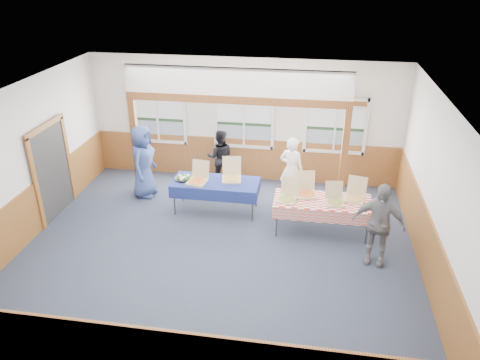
{
  "coord_description": "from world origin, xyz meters",
  "views": [
    {
      "loc": [
        1.72,
        -7.81,
        5.44
      ],
      "look_at": [
        0.29,
        1.0,
        1.12
      ],
      "focal_mm": 35.0,
      "sensor_mm": 36.0,
      "label": 1
    }
  ],
  "objects_px": {
    "table_right": "(323,202)",
    "man_blue": "(143,161)",
    "woman_white": "(291,170)",
    "woman_black": "(220,157)",
    "person_grey": "(378,224)",
    "table_left": "(216,184)"
  },
  "relations": [
    {
      "from": "woman_black",
      "to": "man_blue",
      "type": "distance_m",
      "value": 1.98
    },
    {
      "from": "woman_white",
      "to": "woman_black",
      "type": "distance_m",
      "value": 2.02
    },
    {
      "from": "woman_white",
      "to": "man_blue",
      "type": "bearing_deg",
      "value": 25.26
    },
    {
      "from": "table_left",
      "to": "table_right",
      "type": "xyz_separation_m",
      "value": [
        2.42,
        -0.53,
        0.0
      ]
    },
    {
      "from": "woman_white",
      "to": "woman_black",
      "type": "xyz_separation_m",
      "value": [
        -1.88,
        0.75,
        -0.1
      ]
    },
    {
      "from": "table_left",
      "to": "woman_white",
      "type": "xyz_separation_m",
      "value": [
        1.68,
        0.75,
        0.12
      ]
    },
    {
      "from": "woman_white",
      "to": "man_blue",
      "type": "xyz_separation_m",
      "value": [
        -3.58,
        -0.24,
        0.08
      ]
    },
    {
      "from": "table_right",
      "to": "woman_white",
      "type": "bearing_deg",
      "value": 115.52
    },
    {
      "from": "woman_white",
      "to": "woman_black",
      "type": "bearing_deg",
      "value": -0.34
    },
    {
      "from": "table_right",
      "to": "person_grey",
      "type": "height_order",
      "value": "person_grey"
    },
    {
      "from": "table_right",
      "to": "man_blue",
      "type": "xyz_separation_m",
      "value": [
        -4.32,
        1.04,
        0.2
      ]
    },
    {
      "from": "woman_black",
      "to": "person_grey",
      "type": "height_order",
      "value": "person_grey"
    },
    {
      "from": "person_grey",
      "to": "woman_white",
      "type": "bearing_deg",
      "value": 141.59
    },
    {
      "from": "woman_black",
      "to": "person_grey",
      "type": "distance_m",
      "value": 4.72
    },
    {
      "from": "table_left",
      "to": "woman_black",
      "type": "xyz_separation_m",
      "value": [
        -0.2,
        1.5,
        0.02
      ]
    },
    {
      "from": "woman_white",
      "to": "woman_black",
      "type": "height_order",
      "value": "woman_white"
    },
    {
      "from": "man_blue",
      "to": "person_grey",
      "type": "bearing_deg",
      "value": -107.56
    },
    {
      "from": "table_left",
      "to": "table_right",
      "type": "height_order",
      "value": "same"
    },
    {
      "from": "table_left",
      "to": "person_grey",
      "type": "relative_size",
      "value": 1.28
    },
    {
      "from": "table_right",
      "to": "person_grey",
      "type": "distance_m",
      "value": 1.42
    },
    {
      "from": "man_blue",
      "to": "person_grey",
      "type": "relative_size",
      "value": 1.07
    },
    {
      "from": "woman_black",
      "to": "man_blue",
      "type": "relative_size",
      "value": 0.8
    }
  ]
}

